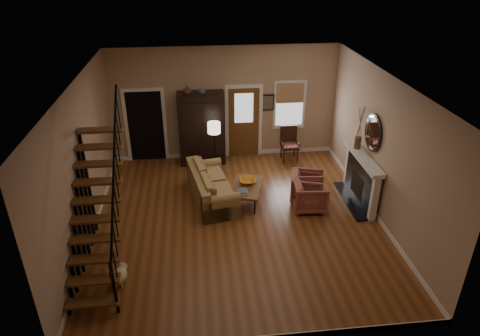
{
  "coord_description": "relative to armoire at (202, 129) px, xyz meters",
  "views": [
    {
      "loc": [
        -0.86,
        -8.27,
        5.67
      ],
      "look_at": [
        0.1,
        0.4,
        1.15
      ],
      "focal_mm": 32.0,
      "sensor_mm": 36.0,
      "label": 1
    }
  ],
  "objects": [
    {
      "name": "armchair_left",
      "position": [
        2.48,
        -2.85,
        -0.69
      ],
      "size": [
        0.85,
        0.83,
        0.72
      ],
      "primitive_type": "imported",
      "rotation": [
        0.0,
        0.0,
        1.48
      ],
      "color": "maroon",
      "rests_on": "ground"
    },
    {
      "name": "bowl",
      "position": [
        1.05,
        -2.24,
        -0.54
      ],
      "size": [
        0.41,
        0.41,
        0.1
      ],
      "primitive_type": "imported",
      "color": "#C47E17",
      "rests_on": "coffee_table"
    },
    {
      "name": "books",
      "position": [
        0.88,
        -2.69,
        -0.56
      ],
      "size": [
        0.22,
        0.3,
        0.06
      ],
      "primitive_type": null,
      "color": "beige",
      "rests_on": "coffee_table"
    },
    {
      "name": "fireplace",
      "position": [
        3.83,
        -2.65,
        -0.31
      ],
      "size": [
        0.33,
        1.95,
        2.3
      ],
      "color": "black",
      "rests_on": "ground"
    },
    {
      "name": "vase_a",
      "position": [
        -0.35,
        -0.1,
        1.17
      ],
      "size": [
        0.24,
        0.24,
        0.25
      ],
      "primitive_type": "imported",
      "color": "#4C2619",
      "rests_on": "armoire"
    },
    {
      "name": "coffee_table",
      "position": [
        1.0,
        -2.39,
        -0.82
      ],
      "size": [
        0.99,
        1.34,
        0.46
      ],
      "primitive_type": null,
      "rotation": [
        0.0,
        0.0,
        -0.27
      ],
      "color": "brown",
      "rests_on": "ground"
    },
    {
      "name": "side_chair",
      "position": [
        2.55,
        -0.2,
        -0.54
      ],
      "size": [
        0.54,
        0.54,
        1.02
      ],
      "primitive_type": null,
      "color": "#321C10",
      "rests_on": "ground"
    },
    {
      "name": "sofa",
      "position": [
        0.16,
        -2.21,
        -0.66
      ],
      "size": [
        1.25,
        2.21,
        0.78
      ],
      "primitive_type": null,
      "rotation": [
        0.0,
        0.0,
        0.17
      ],
      "color": "olive",
      "rests_on": "ground"
    },
    {
      "name": "vase_b",
      "position": [
        0.05,
        -0.1,
        1.16
      ],
      "size": [
        0.2,
        0.2,
        0.21
      ],
      "primitive_type": "imported",
      "color": "#334C60",
      "rests_on": "armoire"
    },
    {
      "name": "armoire",
      "position": [
        0.0,
        0.0,
        0.0
      ],
      "size": [
        1.3,
        0.6,
        2.1
      ],
      "primitive_type": null,
      "color": "black",
      "rests_on": "ground"
    },
    {
      "name": "room",
      "position": [
        0.29,
        -1.39,
        0.46
      ],
      "size": [
        7.0,
        7.33,
        3.3
      ],
      "color": "brown",
      "rests_on": "ground"
    },
    {
      "name": "staircase",
      "position": [
        -2.08,
        -4.45,
        0.55
      ],
      "size": [
        0.94,
        2.8,
        3.2
      ],
      "primitive_type": null,
      "color": "brown",
      "rests_on": "ground"
    },
    {
      "name": "armchair_right",
      "position": [
        2.52,
        -2.42,
        -0.69
      ],
      "size": [
        0.97,
        0.95,
        0.71
      ],
      "primitive_type": "imported",
      "rotation": [
        0.0,
        0.0,
        1.29
      ],
      "color": "maroon",
      "rests_on": "ground"
    },
    {
      "name": "dog",
      "position": [
        -1.73,
        -5.02,
        -0.88
      ],
      "size": [
        0.34,
        0.49,
        0.33
      ],
      "primitive_type": null,
      "rotation": [
        0.0,
        0.0,
        -0.16
      ],
      "color": "beige",
      "rests_on": "ground"
    },
    {
      "name": "floor_lamp",
      "position": [
        0.32,
        -0.77,
        -0.29
      ],
      "size": [
        0.42,
        0.42,
        1.52
      ],
      "primitive_type": null,
      "rotation": [
        0.0,
        0.0,
        0.23
      ],
      "color": "black",
      "rests_on": "ground"
    }
  ]
}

